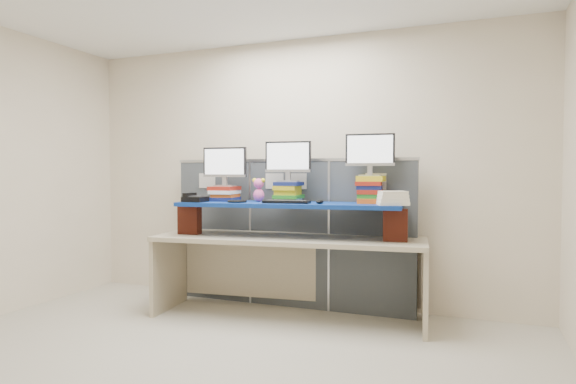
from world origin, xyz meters
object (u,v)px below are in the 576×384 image
at_px(blue_board, 288,205).
at_px(monitor_center, 288,159).
at_px(desk, 288,253).
at_px(keyboard, 286,202).
at_px(monitor_left, 225,164).
at_px(monitor_right, 370,152).
at_px(desk_phone, 194,199).

distance_m(blue_board, monitor_center, 0.45).
relative_size(desk, keyboard, 5.90).
bearing_deg(monitor_center, monitor_left, -180.00).
distance_m(desk, blue_board, 0.46).
distance_m(desk, monitor_right, 1.22).
height_order(blue_board, monitor_center, monitor_center).
distance_m(blue_board, keyboard, 0.11).
bearing_deg(desk, keyboard, -82.69).
relative_size(blue_board, desk_phone, 10.14).
height_order(desk, keyboard, keyboard).
xyz_separation_m(desk, desk_phone, (-0.88, -0.23, 0.51)).
distance_m(monitor_left, keyboard, 0.82).
bearing_deg(monitor_center, desk, -75.26).
distance_m(monitor_center, desk_phone, 0.99).
xyz_separation_m(blue_board, keyboard, (0.02, -0.10, 0.03)).
distance_m(monitor_right, keyboard, 0.90).
xyz_separation_m(keyboard, desk_phone, (-0.91, -0.13, 0.02)).
xyz_separation_m(blue_board, monitor_center, (-0.04, 0.11, 0.44)).
bearing_deg(monitor_right, keyboard, -163.17).
height_order(monitor_center, monitor_right, monitor_right).
bearing_deg(desk_phone, monitor_right, 14.02).
bearing_deg(blue_board, monitor_right, 8.91).
bearing_deg(monitor_center, blue_board, -75.26).
bearing_deg(desk, monitor_right, 8.91).
distance_m(desk, desk_phone, 1.05).
bearing_deg(blue_board, desk, -59.32).
xyz_separation_m(monitor_right, keyboard, (-0.71, -0.30, -0.46)).
bearing_deg(desk_phone, keyboard, 7.15).
relative_size(monitor_center, monitor_right, 1.00).
relative_size(blue_board, monitor_center, 4.67).
xyz_separation_m(desk, monitor_center, (-0.04, 0.11, 0.90)).
relative_size(monitor_center, keyboard, 1.02).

